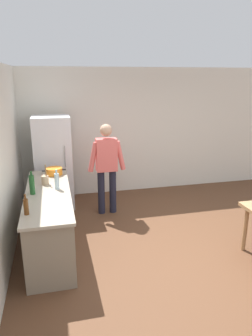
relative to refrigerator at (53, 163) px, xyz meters
name	(u,v)px	position (x,y,z in m)	size (l,w,h in m)	color
ground_plane	(195,259)	(1.90, -2.40, -0.90)	(14.00, 14.00, 0.00)	brown
wall_back	(140,131)	(1.90, 0.60, 0.45)	(6.40, 0.12, 2.70)	silver
kitchen_counter	(50,220)	(-0.10, -1.60, -0.45)	(0.64, 2.20, 0.90)	gray
refrigerator	(53,163)	(0.00, 0.00, 0.00)	(0.70, 0.67, 1.80)	white
person	(107,163)	(0.95, -0.55, 0.08)	(0.70, 0.22, 1.70)	#1E1E2D
cooking_pot	(54,171)	(0.00, -0.78, 0.06)	(0.40, 0.28, 0.12)	orange
utensil_jar	(45,180)	(-0.13, -1.26, 0.08)	(0.11, 0.11, 0.32)	tan
bottle_beer_brown	(26,206)	(-0.34, -2.32, 0.11)	(0.06, 0.06, 0.26)	#5B3314
bottle_wine_green	(32,184)	(-0.31, -1.64, 0.15)	(0.08, 0.08, 0.34)	#1E5123
bottle_water_clear	(57,181)	(0.04, -1.51, 0.13)	(0.07, 0.07, 0.30)	silver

